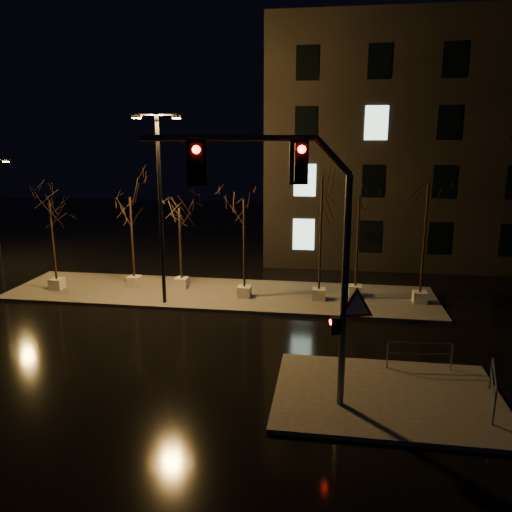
# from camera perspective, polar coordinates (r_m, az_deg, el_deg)

# --- Properties ---
(ground) EXTENTS (90.00, 90.00, 0.00)m
(ground) POSITION_cam_1_polar(r_m,az_deg,el_deg) (20.57, -7.92, -9.56)
(ground) COLOR black
(ground) RESTS_ON ground
(median) EXTENTS (22.00, 5.00, 0.15)m
(median) POSITION_cam_1_polar(r_m,az_deg,el_deg) (25.99, -4.23, -4.35)
(median) COLOR #47453F
(median) RESTS_ON ground
(sidewalk_corner) EXTENTS (7.00, 5.00, 0.15)m
(sidewalk_corner) POSITION_cam_1_polar(r_m,az_deg,el_deg) (16.75, 14.74, -15.22)
(sidewalk_corner) COLOR #47453F
(sidewalk_corner) RESTS_ON ground
(building) EXTENTS (25.00, 12.00, 15.00)m
(building) POSITION_cam_1_polar(r_m,az_deg,el_deg) (37.13, 22.14, 11.68)
(building) COLOR black
(building) RESTS_ON ground
(tree_0) EXTENTS (1.80, 1.80, 4.83)m
(tree_0) POSITION_cam_1_polar(r_m,az_deg,el_deg) (27.80, -22.39, 3.76)
(tree_0) COLOR beige
(tree_0) RESTS_ON median
(tree_1) EXTENTS (1.80, 1.80, 4.94)m
(tree_1) POSITION_cam_1_polar(r_m,az_deg,el_deg) (27.01, -14.12, 4.30)
(tree_1) COLOR beige
(tree_1) RESTS_ON median
(tree_2) EXTENTS (1.80, 1.80, 4.41)m
(tree_2) POSITION_cam_1_polar(r_m,az_deg,el_deg) (26.26, -8.73, 3.42)
(tree_2) COLOR beige
(tree_2) RESTS_ON median
(tree_3) EXTENTS (1.80, 1.80, 5.04)m
(tree_3) POSITION_cam_1_polar(r_m,az_deg,el_deg) (24.34, -1.38, 3.93)
(tree_3) COLOR beige
(tree_3) RESTS_ON median
(tree_4) EXTENTS (1.80, 1.80, 6.24)m
(tree_4) POSITION_cam_1_polar(r_m,az_deg,el_deg) (24.01, 7.50, 5.86)
(tree_4) COLOR beige
(tree_4) RESTS_ON median
(tree_5) EXTENTS (1.80, 1.80, 5.21)m
(tree_5) POSITION_cam_1_polar(r_m,az_deg,el_deg) (24.97, 11.64, 4.19)
(tree_5) COLOR beige
(tree_5) RESTS_ON median
(tree_6) EXTENTS (1.80, 1.80, 5.93)m
(tree_6) POSITION_cam_1_polar(r_m,az_deg,el_deg) (24.66, 18.91, 4.91)
(tree_6) COLOR beige
(tree_6) RESTS_ON median
(traffic_signal_mast) EXTENTS (6.26, 1.79, 7.89)m
(traffic_signal_mast) POSITION_cam_1_polar(r_m,az_deg,el_deg) (13.76, 5.29, 2.27)
(traffic_signal_mast) COLOR #53565A
(traffic_signal_mast) RESTS_ON sidewalk_corner
(streetlight_main) EXTENTS (2.21, 0.76, 8.88)m
(streetlight_main) POSITION_cam_1_polar(r_m,az_deg,el_deg) (23.73, -10.90, 6.61)
(streetlight_main) COLOR black
(streetlight_main) RESTS_ON median
(guard_rail_a) EXTENTS (2.23, 0.26, 0.97)m
(guard_rail_a) POSITION_cam_1_polar(r_m,az_deg,el_deg) (18.42, 18.22, -10.32)
(guard_rail_a) COLOR #53565A
(guard_rail_a) RESTS_ON sidewalk_corner
(guard_rail_b) EXTENTS (0.59, 2.21, 1.08)m
(guard_rail_b) POSITION_cam_1_polar(r_m,az_deg,el_deg) (16.80, 25.48, -13.11)
(guard_rail_b) COLOR #53565A
(guard_rail_b) RESTS_ON sidewalk_corner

